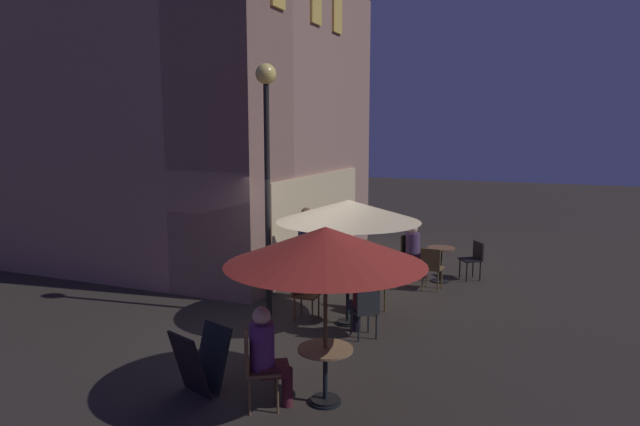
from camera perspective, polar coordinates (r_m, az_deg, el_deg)
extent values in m
plane|color=#302924|center=(9.64, -4.62, -12.11)|extent=(60.00, 60.00, 0.00)
cube|color=#9C7566|center=(14.36, -3.32, 11.33)|extent=(7.23, 1.94, 8.20)
cube|color=#9C7566|center=(14.06, -20.73, 10.87)|extent=(1.94, 8.55, 8.20)
cube|color=#F0C854|center=(13.76, -0.40, 20.40)|extent=(0.55, 0.06, 0.95)
cube|color=#F0C854|center=(14.97, 1.73, 19.42)|extent=(0.55, 0.06, 0.95)
cube|color=beige|center=(13.76, -0.10, -0.45)|extent=(5.06, 0.08, 2.10)
cylinder|color=black|center=(10.10, -5.28, 1.16)|extent=(0.10, 0.10, 4.21)
sphere|color=#FCE06D|center=(10.06, -5.46, 13.75)|extent=(0.36, 0.36, 0.36)
cube|color=black|center=(7.80, -10.77, -13.96)|extent=(0.43, 0.61, 0.83)
cube|color=black|center=(7.61, -13.00, -14.62)|extent=(0.43, 0.61, 0.83)
cylinder|color=black|center=(7.45, 0.53, -18.42)|extent=(0.40, 0.40, 0.03)
cylinder|color=black|center=(7.31, 0.54, -16.13)|extent=(0.06, 0.06, 0.69)
cylinder|color=olive|center=(7.17, 0.54, -13.52)|extent=(0.69, 0.69, 0.03)
cylinder|color=black|center=(10.13, 2.78, -10.97)|extent=(0.40, 0.40, 0.03)
cylinder|color=black|center=(10.03, 2.79, -9.19)|extent=(0.06, 0.06, 0.69)
cylinder|color=#89634C|center=(9.92, 2.81, -7.20)|extent=(0.61, 0.61, 0.03)
cylinder|color=black|center=(13.04, 11.97, -6.68)|extent=(0.40, 0.40, 0.03)
cylinder|color=black|center=(12.96, 12.02, -5.15)|extent=(0.06, 0.06, 0.75)
cylinder|color=brown|center=(12.87, 12.08, -3.47)|extent=(0.62, 0.62, 0.03)
cylinder|color=black|center=(7.44, 0.53, -18.32)|extent=(0.36, 0.36, 0.06)
cylinder|color=#4D381F|center=(7.03, 0.54, -10.58)|extent=(0.05, 0.05, 2.18)
cone|color=maroon|center=(6.79, 0.56, -3.31)|extent=(2.45, 2.45, 0.46)
cylinder|color=black|center=(10.13, 2.78, -10.89)|extent=(0.36, 0.36, 0.06)
cylinder|color=#4F3D25|center=(9.83, 2.82, -5.16)|extent=(0.05, 0.05, 2.14)
cone|color=beige|center=(9.65, 2.86, 0.24)|extent=(2.48, 2.48, 0.37)
cylinder|color=brown|center=(7.43, -4.52, -16.62)|extent=(0.03, 0.03, 0.47)
cylinder|color=brown|center=(7.13, -4.29, -17.75)|extent=(0.03, 0.03, 0.47)
cylinder|color=brown|center=(7.42, -7.21, -16.73)|extent=(0.03, 0.03, 0.47)
cylinder|color=brown|center=(7.12, -7.10, -17.87)|extent=(0.03, 0.03, 0.47)
cube|color=brown|center=(7.17, -5.81, -15.41)|extent=(0.58, 0.58, 0.04)
cube|color=brown|center=(7.07, -7.41, -13.80)|extent=(0.37, 0.26, 0.41)
cylinder|color=#4E3E17|center=(10.46, 5.55, -9.13)|extent=(0.03, 0.03, 0.45)
cylinder|color=#4E3E17|center=(10.64, 4.04, -8.82)|extent=(0.03, 0.03, 0.45)
cylinder|color=#4E3E17|center=(10.73, 6.52, -8.70)|extent=(0.03, 0.03, 0.45)
cylinder|color=#4E3E17|center=(10.90, 5.04, -8.40)|extent=(0.03, 0.03, 0.45)
cube|color=#4E3E17|center=(10.61, 5.31, -7.50)|extent=(0.51, 0.51, 0.04)
cube|color=#4E3E17|center=(10.70, 5.87, -6.10)|extent=(0.15, 0.41, 0.42)
cylinder|color=#573219|center=(10.39, -0.13, -9.31)|extent=(0.03, 0.03, 0.42)
cylinder|color=#573219|center=(10.09, -0.77, -9.87)|extent=(0.03, 0.03, 0.42)
cylinder|color=#573219|center=(10.50, -1.90, -9.13)|extent=(0.03, 0.03, 0.42)
cylinder|color=#573219|center=(10.20, -2.58, -9.66)|extent=(0.03, 0.03, 0.42)
cube|color=#573219|center=(10.23, -1.35, -8.27)|extent=(0.45, 0.45, 0.04)
cube|color=#573219|center=(10.23, -2.36, -6.91)|extent=(0.42, 0.07, 0.43)
cylinder|color=#212526|center=(9.54, 3.14, -10.95)|extent=(0.03, 0.03, 0.43)
cylinder|color=#212526|center=(9.66, 4.88, -10.72)|extent=(0.03, 0.03, 0.43)
cylinder|color=#212526|center=(9.27, 3.91, -11.55)|extent=(0.03, 0.03, 0.43)
cylinder|color=#212526|center=(9.40, 5.69, -11.30)|extent=(0.03, 0.03, 0.43)
cube|color=#212526|center=(9.39, 4.42, -9.80)|extent=(0.55, 0.55, 0.04)
cube|color=#212526|center=(9.16, 4.89, -8.54)|extent=(0.29, 0.32, 0.50)
cylinder|color=brown|center=(12.52, 10.66, -6.29)|extent=(0.03, 0.03, 0.45)
cylinder|color=brown|center=(12.44, 12.13, -6.43)|extent=(0.03, 0.03, 0.45)
cylinder|color=brown|center=(12.21, 10.25, -6.66)|extent=(0.03, 0.03, 0.45)
cylinder|color=brown|center=(12.13, 11.76, -6.80)|extent=(0.03, 0.03, 0.45)
cube|color=brown|center=(12.26, 11.23, -5.45)|extent=(0.43, 0.43, 0.04)
cube|color=brown|center=(12.04, 11.04, -4.56)|extent=(0.06, 0.41, 0.43)
cylinder|color=black|center=(13.09, 14.53, -5.78)|extent=(0.03, 0.03, 0.44)
cylinder|color=black|center=(13.38, 13.87, -5.46)|extent=(0.03, 0.03, 0.44)
cylinder|color=black|center=(13.25, 15.80, -5.67)|extent=(0.03, 0.03, 0.44)
cylinder|color=black|center=(13.53, 15.12, -5.35)|extent=(0.03, 0.03, 0.44)
cube|color=black|center=(13.26, 14.86, -4.56)|extent=(0.58, 0.58, 0.04)
cube|color=black|center=(13.30, 15.61, -3.62)|extent=(0.36, 0.28, 0.39)
cylinder|color=black|center=(13.41, 10.14, -5.33)|extent=(0.03, 0.03, 0.43)
cylinder|color=black|center=(13.15, 9.44, -5.59)|extent=(0.03, 0.03, 0.43)
cylinder|color=black|center=(13.56, 9.01, -5.14)|extent=(0.03, 0.03, 0.43)
cylinder|color=black|center=(13.31, 8.29, -5.39)|extent=(0.03, 0.03, 0.43)
cube|color=black|center=(13.30, 9.25, -4.39)|extent=(0.49, 0.49, 0.04)
cube|color=black|center=(13.34, 8.64, -3.19)|extent=(0.38, 0.16, 0.49)
cube|color=#4F1B23|center=(7.18, -4.66, -15.36)|extent=(0.45, 0.47, 0.14)
cylinder|color=#4F1B23|center=(7.29, -3.32, -17.06)|extent=(0.14, 0.14, 0.49)
cylinder|color=#5D2E6E|center=(7.05, -5.85, -13.24)|extent=(0.30, 0.30, 0.58)
sphere|color=beige|center=(6.92, -5.90, -10.24)|extent=(0.22, 0.22, 0.22)
cube|color=black|center=(9.50, 4.08, -9.29)|extent=(0.51, 0.51, 0.14)
cylinder|color=black|center=(9.72, 3.67, -10.40)|extent=(0.14, 0.14, 0.49)
cylinder|color=#461218|center=(9.29, 4.45, -7.81)|extent=(0.37, 0.37, 0.59)
sphere|color=tan|center=(9.19, 4.47, -5.47)|extent=(0.22, 0.22, 0.22)
cube|color=black|center=(13.22, 9.77, -4.29)|extent=(0.43, 0.45, 0.14)
cylinder|color=black|center=(13.20, 10.33, -5.43)|extent=(0.14, 0.14, 0.49)
cylinder|color=#543B61|center=(13.24, 9.28, -3.11)|extent=(0.34, 0.34, 0.52)
sphere|color=beige|center=(13.17, 9.32, -1.58)|extent=(0.22, 0.22, 0.22)
cylinder|color=slate|center=(11.48, -1.38, -6.16)|extent=(0.28, 0.28, 0.97)
cylinder|color=navy|center=(11.30, -1.39, -2.14)|extent=(0.33, 0.33, 0.67)
sphere|color=brown|center=(11.23, -1.40, 0.02)|extent=(0.21, 0.21, 0.21)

